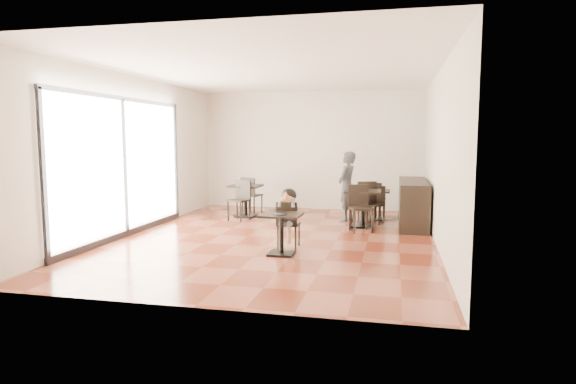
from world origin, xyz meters
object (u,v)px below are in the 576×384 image
(child_chair, at_px, (289,224))
(chair_mid_a, at_px, (364,202))
(chair_back_a, at_px, (376,199))
(chair_left_b, at_px, (239,201))
(chair_mid_b, at_px, (361,209))
(child, at_px, (289,218))
(child_table, at_px, (282,234))
(chair_back_b, at_px, (374,205))
(adult_patron, at_px, (347,186))
(cafe_table_back, at_px, (375,205))
(cafe_table_left, at_px, (246,201))
(cafe_table_mid, at_px, (363,209))
(chair_left_a, at_px, (252,195))

(child_chair, bearing_deg, chair_mid_a, -112.25)
(chair_back_a, bearing_deg, chair_mid_a, 93.89)
(chair_mid_a, distance_m, chair_left_b, 2.93)
(chair_mid_b, relative_size, chair_back_a, 1.14)
(child_chair, xyz_separation_m, chair_mid_b, (1.16, 1.73, 0.07))
(chair_mid_b, distance_m, chair_left_b, 3.01)
(child, xyz_separation_m, chair_mid_b, (1.16, 1.73, -0.04))
(child, relative_size, chair_left_b, 1.11)
(child_table, bearing_deg, chair_mid_b, 63.07)
(chair_mid_b, relative_size, chair_back_b, 1.14)
(chair_left_b, bearing_deg, chair_mid_b, 2.11)
(chair_mid_b, bearing_deg, adult_patron, 87.31)
(adult_patron, bearing_deg, child_chair, 3.04)
(cafe_table_back, xyz_separation_m, chair_back_b, (0.00, -0.55, 0.07))
(child_table, xyz_separation_m, chair_back_a, (1.39, 4.39, 0.08))
(child, distance_m, chair_mid_b, 2.08)
(child_table, relative_size, chair_mid_a, 0.71)
(adult_patron, bearing_deg, child_table, 5.14)
(cafe_table_back, distance_m, chair_back_b, 0.55)
(child_table, relative_size, adult_patron, 0.43)
(chair_mid_a, relative_size, chair_back_b, 1.14)
(cafe_table_left, bearing_deg, chair_back_b, -5.54)
(cafe_table_mid, height_order, chair_left_a, chair_left_a)
(cafe_table_mid, relative_size, chair_left_a, 0.86)
(cafe_table_back, relative_size, chair_back_b, 0.83)
(child_chair, distance_m, chair_mid_a, 3.05)
(child_table, height_order, chair_back_a, chair_back_a)
(chair_left_a, distance_m, chair_back_a, 3.16)
(child, bearing_deg, chair_mid_a, 67.75)
(chair_left_b, bearing_deg, chair_mid_a, 23.37)
(child, distance_m, chair_back_a, 4.09)
(cafe_table_back, bearing_deg, chair_back_a, 90.00)
(cafe_table_left, distance_m, chair_mid_a, 2.92)
(child_chair, relative_size, child, 0.79)
(cafe_table_mid, xyz_separation_m, cafe_table_back, (0.24, 1.01, -0.05))
(child_table, xyz_separation_m, chair_back_b, (1.39, 3.29, 0.08))
(cafe_table_mid, bearing_deg, chair_back_a, 81.43)
(child, distance_m, cafe_table_mid, 2.56)
(cafe_table_left, height_order, chair_back_a, chair_back_a)
(chair_mid_b, distance_m, chair_back_b, 1.04)
(cafe_table_back, bearing_deg, child, -112.93)
(cafe_table_mid, xyz_separation_m, chair_mid_b, (0.00, -0.55, 0.08))
(child_chair, height_order, chair_back_a, chair_back_a)
(chair_left_b, height_order, chair_back_b, chair_left_b)
(adult_patron, xyz_separation_m, cafe_table_mid, (0.41, -0.71, -0.41))
(child_table, bearing_deg, chair_mid_a, 71.10)
(child_table, bearing_deg, chair_left_b, 119.98)
(cafe_table_left, relative_size, chair_left_b, 0.83)
(cafe_table_back, relative_size, chair_mid_a, 0.73)
(chair_mid_b, bearing_deg, chair_back_b, 56.09)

